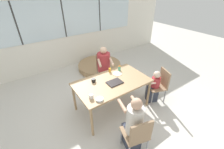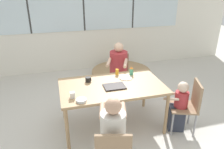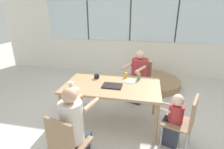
{
  "view_description": "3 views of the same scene",
  "coord_description": "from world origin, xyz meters",
  "px_view_note": "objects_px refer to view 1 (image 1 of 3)",
  "views": [
    {
      "loc": [
        -1.52,
        -2.21,
        2.59
      ],
      "look_at": [
        0.0,
        0.0,
        0.94
      ],
      "focal_mm": 24.0,
      "sensor_mm": 36.0,
      "label": 1
    },
    {
      "loc": [
        -0.8,
        -2.93,
        2.26
      ],
      "look_at": [
        0.0,
        0.0,
        0.94
      ],
      "focal_mm": 35.0,
      "sensor_mm": 36.0,
      "label": 2
    },
    {
      "loc": [
        0.55,
        -2.66,
        1.95
      ],
      "look_at": [
        0.0,
        0.0,
        0.94
      ],
      "focal_mm": 28.0,
      "sensor_mm": 36.0,
      "label": 3
    }
  ],
  "objects_px": {
    "sippy_cup": "(119,68)",
    "juice_glass": "(110,70)",
    "chair_for_toddler": "(160,83)",
    "person_toddler": "(154,88)",
    "chair_for_man_blue_shirt": "(103,66)",
    "coffee_mug": "(93,80)",
    "person_man_blue_shirt": "(104,69)",
    "person_woman_green_shirt": "(133,126)",
    "folded_table_stack": "(100,66)",
    "chair_for_woman_green_shirt": "(138,134)",
    "bowl_white_shallow": "(100,99)",
    "milk_carton_small": "(91,96)"
  },
  "relations": [
    {
      "from": "person_toddler",
      "to": "milk_carton_small",
      "type": "height_order",
      "value": "person_toddler"
    },
    {
      "from": "person_man_blue_shirt",
      "to": "coffee_mug",
      "type": "bearing_deg",
      "value": 67.94
    },
    {
      "from": "person_woman_green_shirt",
      "to": "milk_carton_small",
      "type": "distance_m",
      "value": 0.91
    },
    {
      "from": "chair_for_woman_green_shirt",
      "to": "juice_glass",
      "type": "xyz_separation_m",
      "value": [
        0.5,
        1.55,
        0.3
      ]
    },
    {
      "from": "sippy_cup",
      "to": "coffee_mug",
      "type": "bearing_deg",
      "value": -173.7
    },
    {
      "from": "chair_for_man_blue_shirt",
      "to": "coffee_mug",
      "type": "distance_m",
      "value": 1.24
    },
    {
      "from": "coffee_mug",
      "to": "milk_carton_small",
      "type": "relative_size",
      "value": 1.07
    },
    {
      "from": "chair_for_woman_green_shirt",
      "to": "coffee_mug",
      "type": "height_order",
      "value": "chair_for_woman_green_shirt"
    },
    {
      "from": "chair_for_woman_green_shirt",
      "to": "juice_glass",
      "type": "relative_size",
      "value": 8.61
    },
    {
      "from": "chair_for_man_blue_shirt",
      "to": "person_man_blue_shirt",
      "type": "height_order",
      "value": "person_man_blue_shirt"
    },
    {
      "from": "person_man_blue_shirt",
      "to": "person_toddler",
      "type": "xyz_separation_m",
      "value": [
        0.59,
        -1.33,
        -0.11
      ]
    },
    {
      "from": "coffee_mug",
      "to": "milk_carton_small",
      "type": "height_order",
      "value": "milk_carton_small"
    },
    {
      "from": "chair_for_man_blue_shirt",
      "to": "person_man_blue_shirt",
      "type": "bearing_deg",
      "value": 90.0
    },
    {
      "from": "chair_for_toddler",
      "to": "person_toddler",
      "type": "xyz_separation_m",
      "value": [
        -0.15,
        0.06,
        -0.11
      ]
    },
    {
      "from": "chair_for_man_blue_shirt",
      "to": "sippy_cup",
      "type": "xyz_separation_m",
      "value": [
        -0.03,
        -0.82,
        0.33
      ]
    },
    {
      "from": "chair_for_man_blue_shirt",
      "to": "person_woman_green_shirt",
      "type": "relative_size",
      "value": 0.75
    },
    {
      "from": "chair_for_man_blue_shirt",
      "to": "chair_for_toddler",
      "type": "relative_size",
      "value": 1.0
    },
    {
      "from": "juice_glass",
      "to": "bowl_white_shallow",
      "type": "bearing_deg",
      "value": -134.21
    },
    {
      "from": "sippy_cup",
      "to": "juice_glass",
      "type": "xyz_separation_m",
      "value": [
        -0.24,
        0.07,
        -0.03
      ]
    },
    {
      "from": "chair_for_woman_green_shirt",
      "to": "sippy_cup",
      "type": "height_order",
      "value": "sippy_cup"
    },
    {
      "from": "chair_for_toddler",
      "to": "person_woman_green_shirt",
      "type": "xyz_separation_m",
      "value": [
        -1.4,
        -0.6,
        0.01
      ]
    },
    {
      "from": "person_toddler",
      "to": "juice_glass",
      "type": "distance_m",
      "value": 1.16
    },
    {
      "from": "milk_carton_small",
      "to": "person_man_blue_shirt",
      "type": "bearing_deg",
      "value": 49.53
    },
    {
      "from": "milk_carton_small",
      "to": "folded_table_stack",
      "type": "xyz_separation_m",
      "value": [
        1.37,
        2.08,
        -0.71
      ]
    },
    {
      "from": "chair_for_toddler",
      "to": "person_man_blue_shirt",
      "type": "xyz_separation_m",
      "value": [
        -0.74,
        1.39,
        0.0
      ]
    },
    {
      "from": "person_woman_green_shirt",
      "to": "folded_table_stack",
      "type": "height_order",
      "value": "person_woman_green_shirt"
    },
    {
      "from": "chair_for_toddler",
      "to": "coffee_mug",
      "type": "xyz_separation_m",
      "value": [
        -1.47,
        0.64,
        0.29
      ]
    },
    {
      "from": "chair_for_woman_green_shirt",
      "to": "folded_table_stack",
      "type": "relative_size",
      "value": 0.58
    },
    {
      "from": "person_toddler",
      "to": "person_woman_green_shirt",
      "type": "bearing_deg",
      "value": 137.7
    },
    {
      "from": "juice_glass",
      "to": "folded_table_stack",
      "type": "distance_m",
      "value": 1.73
    },
    {
      "from": "sippy_cup",
      "to": "juice_glass",
      "type": "relative_size",
      "value": 1.5
    },
    {
      "from": "chair_for_man_blue_shirt",
      "to": "coffee_mug",
      "type": "height_order",
      "value": "chair_for_man_blue_shirt"
    },
    {
      "from": "chair_for_man_blue_shirt",
      "to": "bowl_white_shallow",
      "type": "bearing_deg",
      "value": 78.71
    },
    {
      "from": "person_man_blue_shirt",
      "to": "juice_glass",
      "type": "xyz_separation_m",
      "value": [
        -0.2,
        -0.59,
        0.3
      ]
    },
    {
      "from": "chair_for_woman_green_shirt",
      "to": "bowl_white_shallow",
      "type": "height_order",
      "value": "chair_for_woman_green_shirt"
    },
    {
      "from": "person_woman_green_shirt",
      "to": "juice_glass",
      "type": "bearing_deg",
      "value": 86.44
    },
    {
      "from": "chair_for_man_blue_shirt",
      "to": "sippy_cup",
      "type": "relative_size",
      "value": 5.73
    },
    {
      "from": "person_man_blue_shirt",
      "to": "folded_table_stack",
      "type": "bearing_deg",
      "value": -89.31
    },
    {
      "from": "person_woman_green_shirt",
      "to": "sippy_cup",
      "type": "bearing_deg",
      "value": 76.96
    },
    {
      "from": "chair_for_woman_green_shirt",
      "to": "bowl_white_shallow",
      "type": "bearing_deg",
      "value": 119.82
    },
    {
      "from": "bowl_white_shallow",
      "to": "folded_table_stack",
      "type": "bearing_deg",
      "value": 60.12
    },
    {
      "from": "coffee_mug",
      "to": "juice_glass",
      "type": "xyz_separation_m",
      "value": [
        0.53,
        0.16,
        0.01
      ]
    },
    {
      "from": "person_woman_green_shirt",
      "to": "bowl_white_shallow",
      "type": "relative_size",
      "value": 7.96
    },
    {
      "from": "chair_for_woman_green_shirt",
      "to": "person_man_blue_shirt",
      "type": "relative_size",
      "value": 0.74
    },
    {
      "from": "person_man_blue_shirt",
      "to": "chair_for_toddler",
      "type": "bearing_deg",
      "value": 140.43
    },
    {
      "from": "milk_carton_small",
      "to": "chair_for_man_blue_shirt",
      "type": "bearing_deg",
      "value": 51.27
    },
    {
      "from": "sippy_cup",
      "to": "bowl_white_shallow",
      "type": "bearing_deg",
      "value": -145.02
    },
    {
      "from": "coffee_mug",
      "to": "folded_table_stack",
      "type": "relative_size",
      "value": 0.06
    },
    {
      "from": "juice_glass",
      "to": "chair_for_man_blue_shirt",
      "type": "bearing_deg",
      "value": 70.31
    },
    {
      "from": "chair_for_toddler",
      "to": "person_woman_green_shirt",
      "type": "distance_m",
      "value": 1.53
    }
  ]
}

